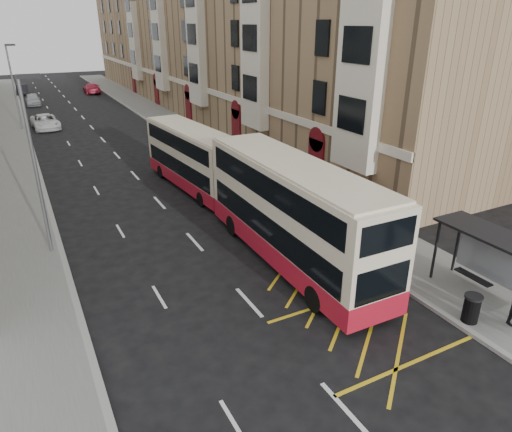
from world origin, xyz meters
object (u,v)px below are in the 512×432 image
street_lamp_near (35,158)px  car_red (92,88)px  pedestrian_far (401,258)px  white_van (45,122)px  street_lamp_far (14,82)px  litter_bin (472,308)px  car_dark (22,90)px  double_decker_front (292,213)px  double_decker_rear (193,158)px  car_silver (33,99)px  bus_shelter (502,254)px

street_lamp_near → car_red: bearing=78.7°
pedestrian_far → white_van: pedestrian_far is taller
white_van → car_red: size_ratio=1.00×
street_lamp_near → street_lamp_far: size_ratio=1.00×
litter_bin → car_red: car_red is taller
car_dark → street_lamp_far: bearing=-89.3°
litter_bin → car_red: bearing=91.9°
street_lamp_far → double_decker_front: street_lamp_far is taller
double_decker_rear → car_silver: (-7.24, 39.99, -1.27)m
bus_shelter → car_silver: 59.28m
street_lamp_near → pedestrian_far: size_ratio=4.49×
pedestrian_far → car_red: bearing=-82.0°
bus_shelter → white_van: 43.70m
street_lamp_far → white_van: (2.14, -0.56, -3.92)m
white_van → car_red: car_red is taller
bus_shelter → car_silver: size_ratio=0.97×
litter_bin → car_silver: (-10.83, 58.42, 0.05)m
bus_shelter → street_lamp_far: bearing=109.1°
litter_bin → pedestrian_far: (-0.05, 3.50, 0.34)m
double_decker_front → car_silver: double_decker_front is taller
double_decker_rear → car_red: double_decker_rear is taller
litter_bin → bus_shelter: bearing=15.9°
street_lamp_far → double_decker_front: bearing=-75.1°
double_decker_rear → car_dark: (-8.02, 51.19, -1.31)m
bus_shelter → double_decker_rear: double_decker_rear is taller
street_lamp_far → car_dark: (1.15, 26.68, -3.92)m
car_dark → double_decker_front: bearing=-79.2°
street_lamp_near → litter_bin: street_lamp_near is taller
street_lamp_far → car_red: 25.69m
double_decker_rear → car_silver: bearing=95.6°
street_lamp_near → car_dark: size_ratio=1.85×
bus_shelter → street_lamp_near: (-14.69, 12.39, 2.50)m
street_lamp_near → pedestrian_far: bearing=-36.6°
double_decker_rear → pedestrian_far: bearing=-81.4°
bus_shelter → car_dark: 70.40m
car_red → double_decker_front: bearing=90.5°
double_decker_rear → car_dark: 51.83m
street_lamp_near → pedestrian_far: (12.70, -9.44, -3.59)m
litter_bin → car_silver: bearing=100.5°
car_silver → double_decker_rear: bearing=-79.4°
white_van → street_lamp_far: bearing=161.8°
street_lamp_far → car_dark: bearing=87.5°
bus_shelter → car_red: 65.63m
street_lamp_far → car_silver: size_ratio=1.82×
street_lamp_near → car_red: street_lamp_near is taller
double_decker_front → litter_bin: 7.90m
litter_bin → car_red: (-2.19, 66.04, 0.05)m
street_lamp_far → car_silver: 16.07m
pedestrian_far → bus_shelter: bearing=130.1°
bus_shelter → pedestrian_far: (-1.99, 2.95, -1.10)m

